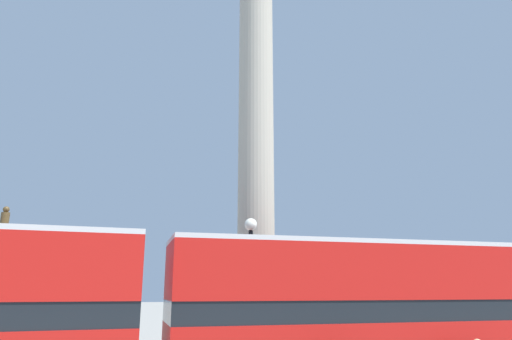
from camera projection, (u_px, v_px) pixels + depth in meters
name	position (u px, v px, depth m)	size (l,w,h in m)	color
monument_column	(256.00, 186.00, 18.93)	(4.45, 4.45, 21.44)	#ADA593
bus_a	(370.00, 310.00, 12.74)	(11.28, 3.18, 4.19)	red
street_lamp	(251.00, 289.00, 14.64)	(0.42, 0.42, 5.20)	black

